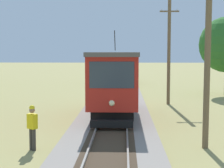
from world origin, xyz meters
TOP-DOWN VIEW (x-y plane):
  - red_tram at (0.00, 19.24)m, footprint 2.60×8.54m
  - freight_car at (0.00, 42.96)m, footprint 2.40×5.20m
  - utility_pole_near_tram at (3.83, 12.66)m, footprint 1.40×0.40m
  - utility_pole_mid at (3.83, 25.10)m, footprint 1.40×0.28m
  - track_worker at (-2.99, 12.17)m, footprint 0.45×0.42m

SIDE VIEW (x-z plane):
  - track_worker at x=-2.99m, z-range 0.09..1.88m
  - freight_car at x=0.00m, z-range 0.40..2.71m
  - red_tram at x=0.00m, z-range -0.20..4.59m
  - utility_pole_mid at x=3.83m, z-range 0.10..7.78m
  - utility_pole_near_tram at x=3.83m, z-range 0.10..7.99m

